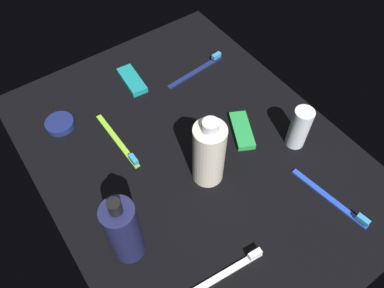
% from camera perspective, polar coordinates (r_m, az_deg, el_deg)
% --- Properties ---
extents(ground_plane, '(0.84, 0.64, 0.01)m').
position_cam_1_polar(ground_plane, '(0.84, -0.00, -1.43)').
color(ground_plane, black).
extents(lotion_bottle, '(0.06, 0.06, 0.19)m').
position_cam_1_polar(lotion_bottle, '(0.67, -10.37, -12.94)').
color(lotion_bottle, '#1C1E47').
rests_on(lotion_bottle, ground_plane).
extents(bodywash_bottle, '(0.07, 0.07, 0.18)m').
position_cam_1_polar(bodywash_bottle, '(0.74, 2.57, -1.42)').
color(bodywash_bottle, silver).
rests_on(bodywash_bottle, ground_plane).
extents(deodorant_stick, '(0.04, 0.04, 0.11)m').
position_cam_1_polar(deodorant_stick, '(0.85, 16.05, 2.39)').
color(deodorant_stick, silver).
rests_on(deodorant_stick, ground_plane).
extents(toothbrush_lime, '(0.18, 0.02, 0.02)m').
position_cam_1_polar(toothbrush_lime, '(0.86, -11.01, 0.22)').
color(toothbrush_lime, '#8CD133').
rests_on(toothbrush_lime, ground_plane).
extents(toothbrush_navy, '(0.03, 0.18, 0.02)m').
position_cam_1_polar(toothbrush_navy, '(1.01, 1.00, 11.38)').
color(toothbrush_navy, navy).
rests_on(toothbrush_navy, ground_plane).
extents(toothbrush_blue, '(0.18, 0.04, 0.02)m').
position_cam_1_polar(toothbrush_blue, '(0.82, 20.80, -8.05)').
color(toothbrush_blue, blue).
rests_on(toothbrush_blue, ground_plane).
extents(toothbrush_white, '(0.03, 0.18, 0.02)m').
position_cam_1_polar(toothbrush_white, '(0.72, 5.10, -18.95)').
color(toothbrush_white, white).
rests_on(toothbrush_white, ground_plane).
extents(snack_bar_green, '(0.11, 0.08, 0.01)m').
position_cam_1_polar(snack_bar_green, '(0.87, 7.60, 2.08)').
color(snack_bar_green, green).
rests_on(snack_bar_green, ground_plane).
extents(snack_bar_teal, '(0.11, 0.05, 0.01)m').
position_cam_1_polar(snack_bar_teal, '(0.99, -8.91, 9.68)').
color(snack_bar_teal, teal).
rests_on(snack_bar_teal, ground_plane).
extents(cream_tin_left, '(0.07, 0.07, 0.02)m').
position_cam_1_polar(cream_tin_left, '(0.93, -19.49, 2.92)').
color(cream_tin_left, navy).
rests_on(cream_tin_left, ground_plane).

